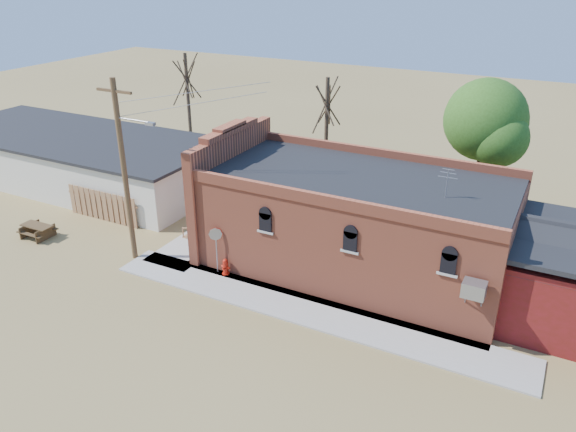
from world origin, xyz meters
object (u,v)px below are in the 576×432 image
at_px(brick_bar, 350,221).
at_px(fire_hydrant, 225,267).
at_px(picnic_table, 37,229).
at_px(trash_barrel, 236,222).
at_px(stop_sign, 216,238).
at_px(utility_pole, 125,168).

height_order(brick_bar, fire_hydrant, brick_bar).
bearing_deg(picnic_table, trash_barrel, 30.89).
distance_m(trash_barrel, picnic_table, 10.72).
height_order(fire_hydrant, trash_barrel, trash_barrel).
bearing_deg(brick_bar, stop_sign, -144.76).
distance_m(brick_bar, trash_barrel, 7.21).
bearing_deg(stop_sign, fire_hydrant, -10.53).
bearing_deg(brick_bar, fire_hydrant, -142.22).
bearing_deg(picnic_table, utility_pole, 5.02).
bearing_deg(stop_sign, picnic_table, 176.64).
height_order(brick_bar, picnic_table, brick_bar).
relative_size(stop_sign, trash_barrel, 2.69).
bearing_deg(stop_sign, utility_pole, 177.46).
xyz_separation_m(fire_hydrant, trash_barrel, (-2.17, 4.41, 0.03)).
bearing_deg(utility_pole, picnic_table, -173.92).
xyz_separation_m(stop_sign, picnic_table, (-10.81, -1.27, -1.40)).
height_order(utility_pole, fire_hydrant, utility_pole).
bearing_deg(stop_sign, brick_bar, 25.21).
bearing_deg(picnic_table, fire_hydrant, 5.33).
xyz_separation_m(fire_hydrant, stop_sign, (-0.46, 0.00, 1.39)).
relative_size(brick_bar, picnic_table, 9.33).
relative_size(brick_bar, fire_hydrant, 20.26).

